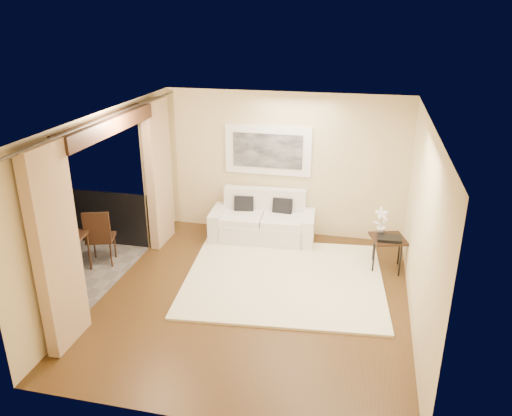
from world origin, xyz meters
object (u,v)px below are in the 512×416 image
(ice_bucket, at_px, (58,226))
(sofa, at_px, (263,223))
(balcony_chair_far, at_px, (99,234))
(bistro_table, at_px, (65,240))
(balcony_chair_near, at_px, (52,271))
(side_table, at_px, (388,241))
(orchid, at_px, (381,221))

(ice_bucket, bearing_deg, sofa, 33.49)
(sofa, xyz_separation_m, balcony_chair_far, (-2.43, -1.65, 0.25))
(bistro_table, height_order, balcony_chair_far, balcony_chair_far)
(bistro_table, distance_m, balcony_chair_near, 0.98)
(balcony_chair_far, bearing_deg, sofa, -163.28)
(side_table, xyz_separation_m, ice_bucket, (-5.21, -1.24, 0.29))
(side_table, relative_size, orchid, 1.38)
(balcony_chair_far, bearing_deg, balcony_chair_near, 73.50)
(balcony_chair_far, xyz_separation_m, ice_bucket, (-0.53, -0.31, 0.23))
(orchid, bearing_deg, bistro_table, -163.32)
(orchid, distance_m, balcony_chair_far, 4.67)
(sofa, xyz_separation_m, balcony_chair_near, (-2.41, -2.98, 0.28))
(sofa, xyz_separation_m, ice_bucket, (-2.96, -1.96, 0.48))
(orchid, bearing_deg, balcony_chair_near, -152.32)
(bistro_table, bearing_deg, balcony_chair_far, 51.17)
(sofa, xyz_separation_m, bistro_table, (-2.78, -2.08, 0.29))
(side_table, height_order, balcony_chair_near, balcony_chair_near)
(side_table, bearing_deg, balcony_chair_far, -168.74)
(bistro_table, bearing_deg, balcony_chair_near, -68.01)
(orchid, height_order, bistro_table, orchid)
(ice_bucket, bearing_deg, balcony_chair_far, 30.65)
(bistro_table, bearing_deg, orchid, 16.68)
(sofa, relative_size, bistro_table, 2.79)
(balcony_chair_far, bearing_deg, bistro_table, 33.80)
(balcony_chair_far, bearing_deg, orchid, 175.46)
(side_table, relative_size, ice_bucket, 3.25)
(balcony_chair_far, xyz_separation_m, balcony_chair_near, (0.02, -1.34, 0.03))
(balcony_chair_near, bearing_deg, bistro_table, 97.17)
(side_table, bearing_deg, balcony_chair_near, -154.02)
(sofa, xyz_separation_m, orchid, (2.12, -0.61, 0.48))
(sofa, bearing_deg, ice_bucket, -150.30)
(sofa, bearing_deg, balcony_chair_far, -149.71)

